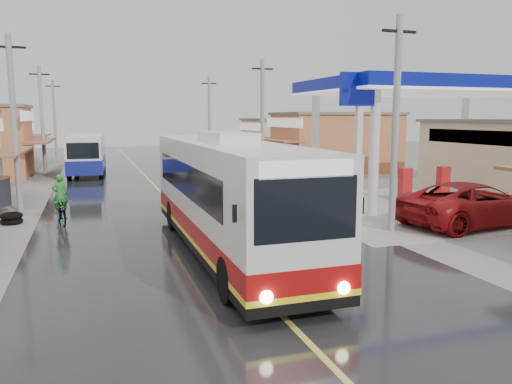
% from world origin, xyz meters
% --- Properties ---
extents(ground, '(120.00, 120.00, 0.00)m').
position_xyz_m(ground, '(0.00, 0.00, 0.00)').
color(ground, slate).
rests_on(ground, ground).
extents(road, '(12.00, 90.00, 0.02)m').
position_xyz_m(road, '(0.00, 15.00, 0.01)').
color(road, black).
rests_on(road, ground).
extents(centre_line, '(0.15, 90.00, 0.01)m').
position_xyz_m(centre_line, '(0.00, 15.00, 0.02)').
color(centre_line, '#D8CC4C').
rests_on(centre_line, road).
extents(shopfronts_right, '(11.00, 44.00, 4.80)m').
position_xyz_m(shopfronts_right, '(15.00, 12.00, 0.00)').
color(shopfronts_right, '#BEB4A6').
rests_on(shopfronts_right, ground).
extents(utility_poles_left, '(1.60, 50.00, 8.00)m').
position_xyz_m(utility_poles_left, '(-7.00, 16.00, 0.00)').
color(utility_poles_left, gray).
rests_on(utility_poles_left, ground).
extents(utility_poles_right, '(1.60, 36.00, 8.00)m').
position_xyz_m(utility_poles_right, '(7.00, 15.00, 0.00)').
color(utility_poles_right, gray).
rests_on(utility_poles_right, ground).
extents(coach_bus, '(2.92, 12.36, 3.85)m').
position_xyz_m(coach_bus, '(0.24, -0.93, 1.86)').
color(coach_bus, silver).
rests_on(coach_bus, road).
extents(second_bus, '(2.89, 9.02, 2.96)m').
position_xyz_m(second_bus, '(-3.99, 23.65, 1.59)').
color(second_bus, silver).
rests_on(second_bus, road).
extents(jeepney, '(6.62, 3.64, 1.76)m').
position_xyz_m(jeepney, '(10.66, -0.15, 0.88)').
color(jeepney, maroon).
rests_on(jeepney, ground).
extents(cyclist, '(1.04, 2.01, 2.07)m').
position_xyz_m(cyclist, '(-5.04, 5.45, 0.68)').
color(cyclist, black).
rests_on(cyclist, ground).
extents(tyre_stack, '(0.88, 0.88, 0.45)m').
position_xyz_m(tyre_stack, '(-6.99, 6.09, 0.22)').
color(tyre_stack, black).
rests_on(tyre_stack, ground).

